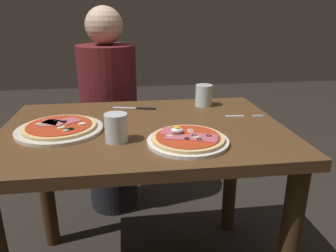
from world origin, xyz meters
name	(u,v)px	position (x,y,z in m)	size (l,w,h in m)	color
dining_table	(145,157)	(0.00, 0.00, 0.61)	(1.07, 0.75, 0.74)	brown
pizza_foreground	(188,139)	(0.13, -0.18, 0.75)	(0.27, 0.27, 0.05)	white
pizza_across_left	(60,128)	(-0.31, -0.01, 0.75)	(0.31, 0.31, 0.03)	silver
water_glass_near	(116,130)	(-0.10, -0.14, 0.78)	(0.08, 0.08, 0.10)	silver
water_glass_far	(204,97)	(0.30, 0.25, 0.78)	(0.08, 0.08, 0.10)	silver
fork	(241,116)	(0.41, 0.06, 0.74)	(0.16, 0.03, 0.00)	silver
knife	(137,108)	(-0.01, 0.24, 0.74)	(0.19, 0.06, 0.01)	silver
diner_person	(110,119)	(-0.16, 0.65, 0.56)	(0.32, 0.32, 1.18)	black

